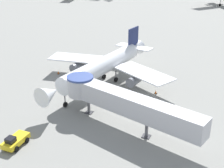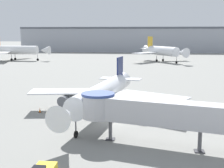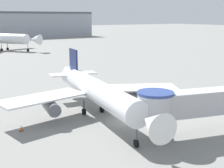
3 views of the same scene
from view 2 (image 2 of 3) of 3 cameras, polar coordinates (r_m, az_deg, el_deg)
ground_plane at (r=46.39m, az=-0.02°, el=-7.00°), size 800.00×800.00×0.00m
main_airplane at (r=49.30m, az=-1.71°, el=-1.66°), size 26.86×29.84×8.54m
jet_bridge at (r=36.24m, az=8.78°, el=-5.14°), size 22.26×8.51×5.75m
traffic_cone_starboard_wing at (r=49.31m, az=10.15°, el=-5.68°), size 0.50×0.50×0.82m
traffic_cone_port_wing at (r=53.18m, az=-13.05°, el=-4.69°), size 0.47×0.47×0.77m
background_jet_gold_tail at (r=142.41m, az=9.21°, el=5.99°), size 25.51×25.59×11.25m
background_jet_orange_tail at (r=154.74m, az=-17.04°, el=5.97°), size 30.01×32.10×11.26m
terminal_building at (r=219.25m, az=6.07°, el=8.12°), size 169.38×25.94×16.76m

